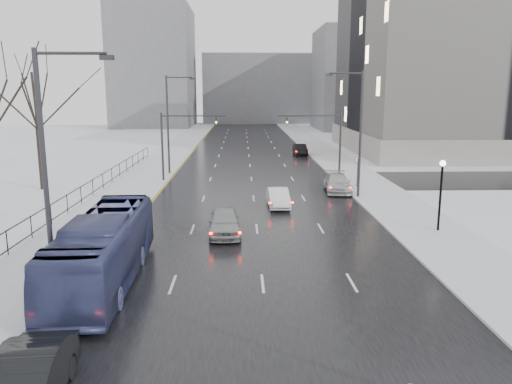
{
  "coord_description": "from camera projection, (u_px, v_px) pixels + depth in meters",
  "views": [
    {
      "loc": [
        -0.87,
        1.06,
        8.45
      ],
      "look_at": [
        -0.06,
        30.41,
        2.5
      ],
      "focal_mm": 35.0,
      "sensor_mm": 36.0,
      "label": 1
    }
  ],
  "objects": [
    {
      "name": "park_strip",
      "position": [
        81.0,
        164.0,
        58.89
      ],
      "size": [
        14.0,
        150.0,
        0.12
      ],
      "primitive_type": "cube",
      "color": "white",
      "rests_on": "ground"
    },
    {
      "name": "mast_signal_left",
      "position": [
        173.0,
        138.0,
        46.67
      ],
      "size": [
        6.1,
        0.33,
        6.5
      ],
      "color": "#2D2D33",
      "rests_on": "ground"
    },
    {
      "name": "streetlight_r_mid",
      "position": [
        358.0,
        128.0,
        38.95
      ],
      "size": [
        2.95,
        0.25,
        10.0
      ],
      "color": "#2D2D33",
      "rests_on": "ground"
    },
    {
      "name": "sedan_right_distant",
      "position": [
        300.0,
        150.0,
        66.51
      ],
      "size": [
        1.68,
        4.52,
        1.48
      ],
      "primitive_type": "imported",
      "rotation": [
        0.0,
        0.0,
        0.03
      ],
      "color": "black",
      "rests_on": "road"
    },
    {
      "name": "road",
      "position": [
        250.0,
        163.0,
        59.44
      ],
      "size": [
        16.0,
        150.0,
        0.04
      ],
      "primitive_type": "cube",
      "color": "black",
      "rests_on": "ground"
    },
    {
      "name": "bus",
      "position": [
        104.0,
        249.0,
        21.99
      ],
      "size": [
        2.92,
        11.26,
        3.12
      ],
      "primitive_type": "imported",
      "rotation": [
        0.0,
        0.0,
        0.03
      ],
      "color": "#3B4273",
      "rests_on": "road"
    },
    {
      "name": "civic_building",
      "position": [
        497.0,
        71.0,
        69.91
      ],
      "size": [
        41.0,
        31.0,
        24.8
      ],
      "color": "gray",
      "rests_on": "ground"
    },
    {
      "name": "sidewalk_right",
      "position": [
        337.0,
        162.0,
        59.71
      ],
      "size": [
        5.0,
        150.0,
        0.16
      ],
      "primitive_type": "cube",
      "color": "silver",
      "rests_on": "ground"
    },
    {
      "name": "streetlight_l_near",
      "position": [
        50.0,
        167.0,
        18.92
      ],
      "size": [
        2.95,
        0.25,
        10.0
      ],
      "color": "#2D2D33",
      "rests_on": "ground"
    },
    {
      "name": "no_uturn_sign",
      "position": [
        358.0,
        163.0,
        43.56
      ],
      "size": [
        0.6,
        0.06,
        2.7
      ],
      "color": "#2D2D33",
      "rests_on": "sidewalk_right"
    },
    {
      "name": "sidewalk_left",
      "position": [
        161.0,
        163.0,
        59.14
      ],
      "size": [
        5.0,
        150.0,
        0.16
      ],
      "primitive_type": "cube",
      "color": "silver",
      "rests_on": "ground"
    },
    {
      "name": "bldg_far_center",
      "position": [
        260.0,
        89.0,
        136.14
      ],
      "size": [
        30.0,
        18.0,
        18.0
      ],
      "primitive_type": "cube",
      "color": "slate",
      "rests_on": "ground"
    },
    {
      "name": "bldg_far_left",
      "position": [
        154.0,
        68.0,
        119.76
      ],
      "size": [
        18.0,
        22.0,
        28.0
      ],
      "primitive_type": "cube",
      "color": "slate",
      "rests_on": "ground"
    },
    {
      "name": "streetlight_l_far",
      "position": [
        170.0,
        120.0,
        50.27
      ],
      "size": [
        2.95,
        0.25,
        10.0
      ],
      "color": "#2D2D33",
      "rests_on": "ground"
    },
    {
      "name": "mast_signal_right",
      "position": [
        329.0,
        138.0,
        47.06
      ],
      "size": [
        6.1,
        0.33,
        6.5
      ],
      "color": "#2D2D33",
      "rests_on": "ground"
    },
    {
      "name": "cross_road",
      "position": [
        252.0,
        181.0,
        47.68
      ],
      "size": [
        130.0,
        10.0,
        0.04
      ],
      "primitive_type": "cube",
      "color": "black",
      "rests_on": "ground"
    },
    {
      "name": "sedan_right_near",
      "position": [
        278.0,
        198.0,
        36.81
      ],
      "size": [
        1.63,
        4.28,
        1.39
      ],
      "primitive_type": "imported",
      "rotation": [
        0.0,
        0.0,
        0.04
      ],
      "color": "white",
      "rests_on": "road"
    },
    {
      "name": "sedan_center_near",
      "position": [
        224.0,
        222.0,
        29.56
      ],
      "size": [
        2.12,
        4.74,
        1.58
      ],
      "primitive_type": "imported",
      "rotation": [
        0.0,
        0.0,
        0.06
      ],
      "color": "#959799",
      "rests_on": "road"
    },
    {
      "name": "sedan_right_far",
      "position": [
        337.0,
        183.0,
        42.4
      ],
      "size": [
        2.44,
        5.29,
        1.5
      ],
      "primitive_type": "imported",
      "rotation": [
        0.0,
        0.0,
        -0.07
      ],
      "color": "#BAB9BD",
      "rests_on": "road"
    },
    {
      "name": "bldg_far_right",
      "position": [
        371.0,
        80.0,
        111.89
      ],
      "size": [
        24.0,
        20.0,
        22.0
      ],
      "primitive_type": "cube",
      "color": "slate",
      "rests_on": "ground"
    },
    {
      "name": "lamppost_r_mid",
      "position": [
        441.0,
        185.0,
        29.76
      ],
      "size": [
        0.36,
        0.36,
        4.28
      ],
      "color": "black",
      "rests_on": "sidewalk_right"
    },
    {
      "name": "tree_park_e",
      "position": [
        43.0,
        190.0,
        43.28
      ],
      "size": [
        9.45,
        9.45,
        13.5
      ],
      "primitive_type": null,
      "color": "black",
      "rests_on": "ground"
    },
    {
      "name": "iron_fence",
      "position": [
        38.0,
        221.0,
        29.52
      ],
      "size": [
        0.06,
        70.0,
        1.3
      ],
      "color": "black",
      "rests_on": "sidewalk_left"
    }
  ]
}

